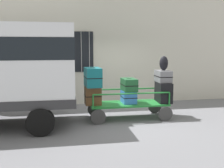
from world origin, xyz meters
name	(u,v)px	position (x,y,z in m)	size (l,w,h in m)	color
ground_plane	(121,118)	(0.00, 0.00, 0.00)	(40.00, 40.00, 0.00)	slate
building_wall	(108,39)	(-0.01, 2.35, 2.50)	(12.00, 0.38, 5.00)	beige
luggage_cart	(129,106)	(0.23, -0.09, 0.39)	(2.45, 1.02, 0.48)	#1E722D
cart_railing	(129,93)	(0.23, -0.09, 0.81)	(2.33, 0.88, 0.39)	#1E722D
suitcase_left_bottom	(93,95)	(-0.87, -0.08, 0.75)	(0.49, 0.50, 0.55)	brown
suitcase_left_middle	(93,77)	(-0.87, -0.12, 1.31)	(0.49, 0.77, 0.56)	#0F5960
suitcase_midleft_bottom	(129,97)	(0.23, -0.08, 0.67)	(0.42, 0.53, 0.39)	#3372C6
suitcase_midleft_middle	(129,85)	(0.23, -0.11, 1.05)	(0.43, 0.65, 0.38)	#194C28
suitcase_center_bottom	(163,92)	(1.33, -0.12, 0.79)	(0.44, 0.76, 0.62)	black
suitcase_center_middle	(163,76)	(1.33, -0.05, 1.28)	(0.42, 0.67, 0.37)	slate
backpack	(164,63)	(1.33, -0.09, 1.69)	(0.27, 0.22, 0.44)	black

